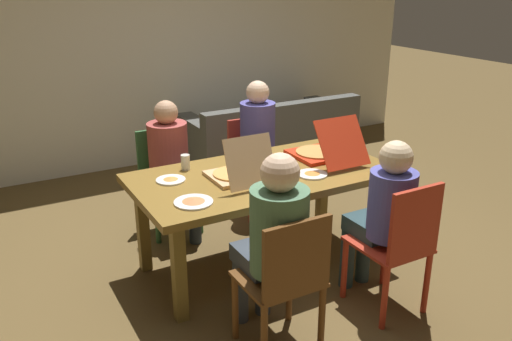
# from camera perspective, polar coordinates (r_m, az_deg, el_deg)

# --- Properties ---
(ground_plane) EXTENTS (20.00, 20.00, 0.00)m
(ground_plane) POSITION_cam_1_polar(r_m,az_deg,el_deg) (4.16, 0.68, -9.85)
(ground_plane) COLOR brown
(back_wall) EXTENTS (7.23, 0.12, 2.62)m
(back_wall) POSITION_cam_1_polar(r_m,az_deg,el_deg) (6.15, -12.26, 12.59)
(back_wall) COLOR silver
(back_wall) RESTS_ON ground
(dining_table) EXTENTS (1.87, 0.97, 0.74)m
(dining_table) POSITION_cam_1_polar(r_m,az_deg,el_deg) (3.87, 0.72, -1.37)
(dining_table) COLOR brown
(dining_table) RESTS_ON ground
(chair_0) EXTENTS (0.41, 0.45, 0.92)m
(chair_0) POSITION_cam_1_polar(r_m,az_deg,el_deg) (3.49, 15.03, -7.53)
(chair_0) COLOR #B0301D
(chair_0) RESTS_ON ground
(person_0) EXTENTS (0.30, 0.50, 1.15)m
(person_0) POSITION_cam_1_polar(r_m,az_deg,el_deg) (3.52, 13.50, -4.07)
(person_0) COLOR #2B4247
(person_0) RESTS_ON ground
(chair_1) EXTENTS (0.41, 0.44, 0.85)m
(chair_1) POSITION_cam_1_polar(r_m,az_deg,el_deg) (4.90, -0.30, 1.00)
(chair_1) COLOR #B53629
(chair_1) RESTS_ON ground
(person_1) EXTENTS (0.31, 0.52, 1.23)m
(person_1) POSITION_cam_1_polar(r_m,az_deg,el_deg) (4.71, 0.52, 3.31)
(person_1) COLOR #382E3A
(person_1) RESTS_ON ground
(chair_2) EXTENTS (0.44, 0.40, 0.89)m
(chair_2) POSITION_cam_1_polar(r_m,az_deg,el_deg) (3.03, 3.26, -11.48)
(chair_2) COLOR brown
(chair_2) RESTS_ON ground
(person_2) EXTENTS (0.33, 0.53, 1.21)m
(person_2) POSITION_cam_1_polar(r_m,az_deg,el_deg) (3.03, 1.91, -6.85)
(person_2) COLOR #39414B
(person_2) RESTS_ON ground
(chair_3) EXTENTS (0.44, 0.41, 0.86)m
(chair_3) POSITION_cam_1_polar(r_m,az_deg,el_deg) (4.60, -9.55, -0.51)
(chair_3) COLOR #306334
(chair_3) RESTS_ON ground
(person_3) EXTENTS (0.33, 0.53, 1.14)m
(person_3) POSITION_cam_1_polar(r_m,az_deg,el_deg) (4.41, -9.05, 1.27)
(person_3) COLOR #323D4C
(person_3) RESTS_ON ground
(pizza_box_0) EXTENTS (0.35, 0.47, 0.35)m
(pizza_box_0) POSITION_cam_1_polar(r_m,az_deg,el_deg) (3.70, -2.03, -0.27)
(pizza_box_0) COLOR tan
(pizza_box_0) RESTS_ON dining_table
(pizza_box_1) EXTENTS (0.39, 0.60, 0.36)m
(pizza_box_1) POSITION_cam_1_polar(r_m,az_deg,el_deg) (4.16, 7.02, 1.99)
(pizza_box_1) COLOR red
(pizza_box_1) RESTS_ON dining_table
(plate_0) EXTENTS (0.22, 0.22, 0.03)m
(plate_0) POSITION_cam_1_polar(r_m,az_deg,el_deg) (3.81, 6.03, -0.36)
(plate_0) COLOR white
(plate_0) RESTS_ON dining_table
(plate_1) EXTENTS (0.20, 0.20, 0.03)m
(plate_1) POSITION_cam_1_polar(r_m,az_deg,el_deg) (3.73, -9.11, -0.96)
(plate_1) COLOR white
(plate_1) RESTS_ON dining_table
(plate_2) EXTENTS (0.25, 0.25, 0.03)m
(plate_2) POSITION_cam_1_polar(r_m,az_deg,el_deg) (3.36, -6.70, -3.30)
(plate_2) COLOR white
(plate_2) RESTS_ON dining_table
(drinking_glass_0) EXTENTS (0.06, 0.06, 0.12)m
(drinking_glass_0) POSITION_cam_1_polar(r_m,az_deg,el_deg) (4.04, 0.20, 1.73)
(drinking_glass_0) COLOR #E7C05D
(drinking_glass_0) RESTS_ON dining_table
(drinking_glass_1) EXTENTS (0.07, 0.07, 0.11)m
(drinking_glass_1) POSITION_cam_1_polar(r_m,az_deg,el_deg) (3.92, -7.56, 0.89)
(drinking_glass_1) COLOR silver
(drinking_glass_1) RESTS_ON dining_table
(drinking_glass_2) EXTENTS (0.07, 0.07, 0.11)m
(drinking_glass_2) POSITION_cam_1_polar(r_m,az_deg,el_deg) (4.14, -1.65, 2.14)
(drinking_glass_2) COLOR silver
(drinking_glass_2) RESTS_ON dining_table
(couch) EXTENTS (1.95, 0.89, 0.77)m
(couch) POSITION_cam_1_polar(r_m,az_deg,el_deg) (6.21, 1.49, 3.36)
(couch) COLOR #4F514D
(couch) RESTS_ON ground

